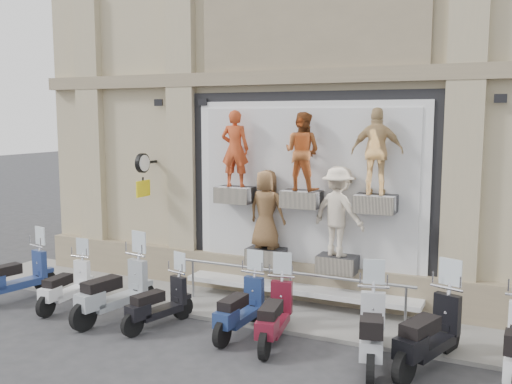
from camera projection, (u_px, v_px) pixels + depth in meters
ground at (248, 352)px, 9.82m from camera, size 90.00×90.00×0.00m
sidewalk at (292, 312)px, 11.71m from camera, size 16.00×2.20×0.08m
building at (360, 43)px, 15.33m from camera, size 14.00×8.60×12.00m
shop_vitrine at (309, 195)px, 11.93m from camera, size 5.60×1.04×4.30m
guard_rail at (290, 293)px, 11.56m from camera, size 5.06×0.10×0.93m
clock_sign_bracket at (143, 169)px, 13.30m from camera, size 0.10×0.80×1.02m
scooter_a at (16, 265)px, 12.54m from camera, size 0.97×1.98×1.54m
scooter_b at (66, 276)px, 12.00m from camera, size 0.58×1.74×1.39m
scooter_c at (114, 278)px, 11.28m from camera, size 0.99×2.15×1.69m
scooter_d at (158, 293)px, 10.87m from camera, size 0.94×1.77×1.38m
scooter_e at (240, 296)px, 10.50m from camera, size 0.61×1.85×1.48m
scooter_f at (274, 303)px, 10.06m from camera, size 0.85×1.94×1.53m
scooter_g at (372, 317)px, 9.21m from camera, size 0.98×2.05×1.60m
scooter_h at (430, 318)px, 9.04m from camera, size 1.24×2.17×1.69m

